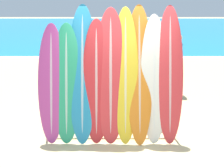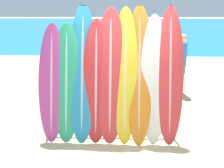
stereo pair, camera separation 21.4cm
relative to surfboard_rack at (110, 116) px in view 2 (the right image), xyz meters
The scene contains 16 objects.
ground_plane 0.59m from the surfboard_rack, 41.11° to the right, with size 160.00×160.00×0.00m, color tan.
ocean_water 38.20m from the surfboard_rack, 89.60° to the left, with size 120.00×60.00×0.01m.
surfboard_rack is the anchor object (origin of this frame).
surfboard_slot_0 1.28m from the surfboard_rack, behind, with size 0.51×0.63×2.20m.
surfboard_slot_1 1.05m from the surfboard_rack, behind, with size 0.55×0.64×2.21m.
surfboard_slot_2 0.97m from the surfboard_rack, 169.69° to the left, with size 0.55×0.81×2.55m.
surfboard_slot_3 0.73m from the surfboard_rack, behind, with size 0.53×0.66×2.29m.
surfboard_slot_4 0.79m from the surfboard_rack, 89.04° to the left, with size 0.59×0.75×2.49m.
surfboard_slot_5 0.84m from the surfboard_rack, 15.73° to the left, with size 0.49×0.79×2.50m.
surfboard_slot_6 0.98m from the surfboard_rack, 11.91° to the left, with size 0.50×0.97×2.55m.
surfboard_slot_7 1.09m from the surfboard_rack, ahead, with size 0.51×0.70×2.37m.
surfboard_slot_8 1.37m from the surfboard_rack, ahead, with size 0.50×0.77×2.53m.
person_near_water 6.80m from the surfboard_rack, 88.08° to the left, with size 0.28×0.22×1.66m.
person_mid_beach 3.56m from the surfboard_rack, 56.75° to the left, with size 0.30×0.28×1.76m.
person_far_left 7.58m from the surfboard_rack, 101.09° to the left, with size 0.25×0.30×1.73m.
person_far_right 6.31m from the surfboard_rack, 73.45° to the left, with size 0.24×0.29×1.78m.
Camera 2 is at (-0.03, -4.43, 2.44)m, focal length 42.00 mm.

